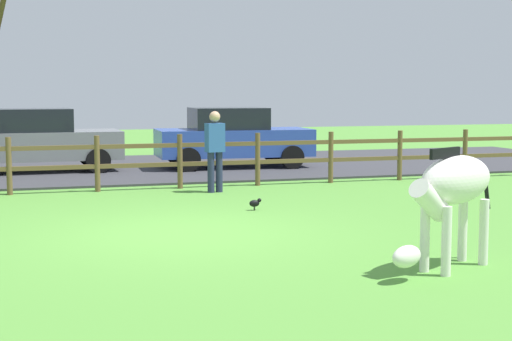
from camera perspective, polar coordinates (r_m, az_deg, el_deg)
The scene contains 8 objects.
ground_plane at distance 11.08m, azimuth -5.43°, elevation -4.68°, with size 60.00×60.00×0.00m, color #549338.
parking_asphalt at distance 20.19m, azimuth -10.76°, elevation 0.13°, with size 28.00×7.40×0.05m, color #38383D.
paddock_fence at distance 15.79m, azimuth -11.80°, elevation 0.79°, with size 20.60×0.11×1.14m.
zebra at distance 8.96m, azimuth 14.46°, elevation -1.39°, with size 1.78×1.11×1.41m.
crow_on_grass at distance 13.09m, azimuth -0.07°, elevation -2.45°, with size 0.22×0.10×0.20m.
parked_car_blue at distance 19.99m, azimuth -1.79°, elevation 2.53°, with size 4.06×2.01×1.56m.
parked_car_grey at distance 19.65m, azimuth -16.09°, elevation 2.24°, with size 4.06×1.99×1.56m.
visitor_near_fence at distance 15.35m, azimuth -3.09°, elevation 1.72°, with size 0.39×0.28×1.64m.
Camera 1 is at (-2.18, -10.67, 2.04)m, focal length 53.45 mm.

